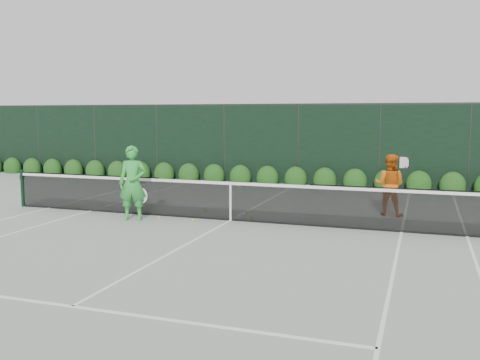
% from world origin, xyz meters
% --- Properties ---
extents(ground, '(80.00, 80.00, 0.00)m').
position_xyz_m(ground, '(0.00, 0.00, 0.00)').
color(ground, gray).
rests_on(ground, ground).
extents(tennis_net, '(12.90, 0.10, 1.07)m').
position_xyz_m(tennis_net, '(-0.02, 0.00, 0.53)').
color(tennis_net, black).
rests_on(tennis_net, ground).
extents(player_woman, '(0.79, 0.64, 1.88)m').
position_xyz_m(player_woman, '(-2.36, -0.71, 0.94)').
color(player_woman, green).
rests_on(player_woman, ground).
extents(player_man, '(0.95, 0.75, 1.62)m').
position_xyz_m(player_man, '(3.71, 2.04, 0.81)').
color(player_man, '#D56011').
rests_on(player_man, ground).
extents(court_lines, '(11.03, 23.83, 0.01)m').
position_xyz_m(court_lines, '(0.00, 0.00, 0.01)').
color(court_lines, white).
rests_on(court_lines, ground).
extents(windscreen_fence, '(32.00, 21.07, 3.06)m').
position_xyz_m(windscreen_fence, '(0.00, -2.71, 1.51)').
color(windscreen_fence, black).
rests_on(windscreen_fence, ground).
extents(hedge_row, '(31.66, 0.65, 0.94)m').
position_xyz_m(hedge_row, '(-0.00, 7.15, 0.23)').
color(hedge_row, '#0F330E').
rests_on(hedge_row, ground).
extents(tennis_balls, '(2.32, 1.55, 0.07)m').
position_xyz_m(tennis_balls, '(-0.65, 0.32, 0.03)').
color(tennis_balls, '#D4E733').
rests_on(tennis_balls, ground).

